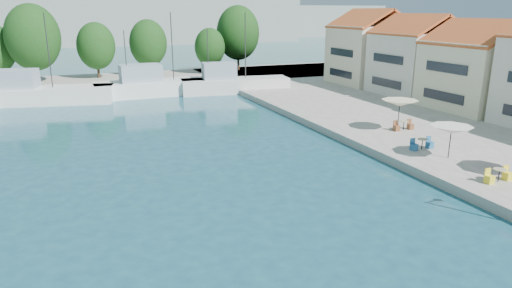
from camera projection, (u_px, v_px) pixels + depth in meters
name	position (u px, v px, depth m)	size (l,w,h in m)	color
quay_right	(484.00, 119.00, 42.30)	(32.00, 92.00, 0.60)	gray
quay_far	(110.00, 82.00, 64.19)	(90.00, 16.00, 0.60)	gray
hill_west	(2.00, 18.00, 136.56)	(180.00, 40.00, 16.00)	gray
hill_east	(208.00, 21.00, 180.43)	(140.00, 40.00, 12.00)	gray
building_04	(481.00, 64.00, 44.37)	(9.00, 8.80, 9.20)	beige
building_05	(417.00, 53.00, 52.29)	(8.40, 8.80, 9.70)	silver
building_06	(370.00, 46.00, 60.22)	(9.00, 8.80, 10.20)	beige
trawler_02	(34.00, 94.00, 50.53)	(16.39, 7.40, 10.20)	white
trawler_03	(158.00, 86.00, 55.79)	(15.97, 4.41, 10.20)	white
trawler_04	(233.00, 84.00, 57.43)	(13.80, 5.33, 10.20)	silver
tree_04	(33.00, 37.00, 60.28)	(6.99, 6.99, 10.35)	#3F2B19
tree_05	(96.00, 46.00, 64.94)	(5.32, 5.32, 7.88)	#3F2B19
tree_06	(148.00, 43.00, 68.07)	(5.54, 5.54, 8.20)	#3F2B19
tree_07	(210.00, 47.00, 70.02)	(4.66, 4.66, 6.90)	#3F2B19
tree_08	(238.00, 33.00, 73.64)	(6.94, 6.94, 10.27)	#3F2B19
umbrella_white	(451.00, 130.00, 29.65)	(2.72, 2.72, 2.17)	black
umbrella_cream	(400.00, 103.00, 36.37)	(2.91, 2.91, 2.53)	black
cafe_table_01	(499.00, 177.00, 25.86)	(1.82, 0.70, 0.76)	black
cafe_table_02	(422.00, 145.00, 31.92)	(1.82, 0.70, 0.76)	black
cafe_table_03	(404.00, 127.00, 37.07)	(1.82, 0.70, 0.76)	black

